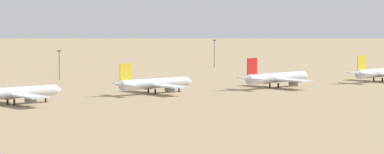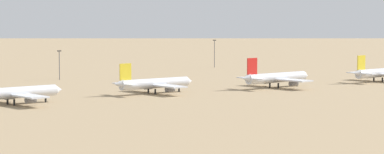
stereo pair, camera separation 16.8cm
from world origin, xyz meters
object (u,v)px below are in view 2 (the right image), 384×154
parked_jet_yellow_4 (380,73)px  light_pole_east (214,51)px  parked_jet_red_3 (276,78)px  parked_jet_yellow_2 (154,83)px  light_pole_west (59,62)px  parked_jet_teal_1 (14,93)px

parked_jet_yellow_4 → light_pole_east: size_ratio=2.36×
parked_jet_red_3 → parked_jet_yellow_4: bearing=-8.6°
parked_jet_yellow_2 → light_pole_east: light_pole_east is taller
parked_jet_yellow_4 → light_pole_west: size_ratio=2.74×
parked_jet_yellow_2 → parked_jet_teal_1: bearing=-177.6°
parked_jet_red_3 → parked_jet_yellow_4: size_ratio=1.04×
parked_jet_red_3 → light_pole_east: 127.32m
parked_jet_yellow_2 → light_pole_west: bearing=87.2°
parked_jet_teal_1 → parked_jet_yellow_2: bearing=-0.4°
parked_jet_teal_1 → parked_jet_yellow_4: size_ratio=1.00×
parked_jet_teal_1 → light_pole_east: 198.93m
parked_jet_yellow_2 → parked_jet_red_3: size_ratio=0.94×
parked_jet_yellow_4 → parked_jet_yellow_2: bearing=169.2°
parked_jet_teal_1 → parked_jet_yellow_2: size_ratio=1.02×
light_pole_east → light_pole_west: bearing=-164.4°
parked_jet_yellow_2 → light_pole_east: bearing=42.1°
parked_jet_red_3 → light_pole_east: bearing=59.5°
parked_jet_teal_1 → parked_jet_yellow_2: parked_jet_teal_1 is taller
parked_jet_yellow_4 → light_pole_west: light_pole_west is taller
parked_jet_teal_1 → parked_jet_yellow_2: 56.84m
parked_jet_teal_1 → light_pole_west: size_ratio=2.73×
parked_jet_yellow_2 → parked_jet_yellow_4: size_ratio=0.98×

